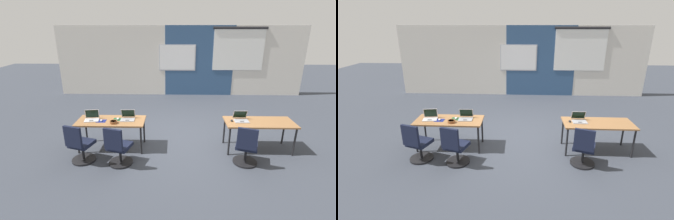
% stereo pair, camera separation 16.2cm
% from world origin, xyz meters
% --- Properties ---
extents(ground_plane, '(24.00, 24.00, 0.00)m').
position_xyz_m(ground_plane, '(0.00, 0.00, 0.00)').
color(ground_plane, '#383D47').
extents(back_wall_assembly, '(10.00, 0.27, 2.80)m').
position_xyz_m(back_wall_assembly, '(0.04, 4.20, 1.41)').
color(back_wall_assembly, silver).
rests_on(back_wall_assembly, ground).
extents(desk_near_left, '(1.60, 0.70, 0.72)m').
position_xyz_m(desk_near_left, '(-1.75, -0.60, 0.66)').
color(desk_near_left, olive).
rests_on(desk_near_left, ground).
extents(desk_near_right, '(1.60, 0.70, 0.72)m').
position_xyz_m(desk_near_right, '(1.75, -0.60, 0.66)').
color(desk_near_right, olive).
rests_on(desk_near_right, ground).
extents(laptop_near_left_end, '(0.37, 0.32, 0.24)m').
position_xyz_m(laptop_near_left_end, '(-2.21, -0.58, 0.77)').
color(laptop_near_left_end, silver).
rests_on(laptop_near_left_end, desk_near_left).
extents(mousepad_near_left_end, '(0.22, 0.19, 0.00)m').
position_xyz_m(mousepad_near_left_end, '(-1.97, -0.66, 0.72)').
color(mousepad_near_left_end, navy).
rests_on(mousepad_near_left_end, desk_near_left).
extents(mouse_near_left_end, '(0.08, 0.11, 0.03)m').
position_xyz_m(mouse_near_left_end, '(-1.97, -0.66, 0.74)').
color(mouse_near_left_end, '#B2B2B7').
rests_on(mouse_near_left_end, mousepad_near_left_end).
extents(chair_near_left_end, '(0.55, 0.60, 0.92)m').
position_xyz_m(chair_near_left_end, '(-2.28, -1.28, 0.38)').
color(chair_near_left_end, black).
rests_on(chair_near_left_end, ground).
extents(laptop_near_right_inner, '(0.34, 0.32, 0.22)m').
position_xyz_m(laptop_near_right_inner, '(1.33, -0.54, 0.77)').
color(laptop_near_right_inner, '#9E9EA3').
rests_on(laptop_near_right_inner, desk_near_right).
extents(mouse_near_right_inner, '(0.07, 0.11, 0.03)m').
position_xyz_m(mouse_near_right_inner, '(1.10, -0.59, 0.74)').
color(mouse_near_right_inner, black).
rests_on(mouse_near_right_inner, desk_near_right).
extents(chair_near_right_inner, '(0.56, 0.61, 0.92)m').
position_xyz_m(chair_near_right_inner, '(1.29, -1.30, 0.38)').
color(chair_near_right_inner, black).
rests_on(chair_near_right_inner, ground).
extents(laptop_near_left_inner, '(0.34, 0.32, 0.23)m').
position_xyz_m(laptop_near_left_inner, '(-1.36, -0.53, 0.77)').
color(laptop_near_left_inner, '#9E9EA3').
rests_on(laptop_near_left_inner, desk_near_left).
extents(mousepad_near_left_inner, '(0.22, 0.19, 0.00)m').
position_xyz_m(mousepad_near_left_inner, '(-1.60, -0.54, 0.72)').
color(mousepad_near_left_inner, '#23512D').
rests_on(mousepad_near_left_inner, desk_near_left).
extents(mouse_near_left_inner, '(0.07, 0.11, 0.03)m').
position_xyz_m(mouse_near_left_inner, '(-1.60, -0.54, 0.74)').
color(mouse_near_left_inner, silver).
rests_on(mouse_near_left_inner, mousepad_near_left_inner).
extents(chair_near_left_inner, '(0.55, 0.60, 0.92)m').
position_xyz_m(chair_near_left_inner, '(-1.43, -1.38, 0.38)').
color(chair_near_left_inner, black).
rests_on(chair_near_left_inner, ground).
extents(snack_bowl, '(0.18, 0.18, 0.06)m').
position_xyz_m(snack_bowl, '(-1.65, -0.78, 0.76)').
color(snack_bowl, brown).
rests_on(snack_bowl, desk_near_left).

